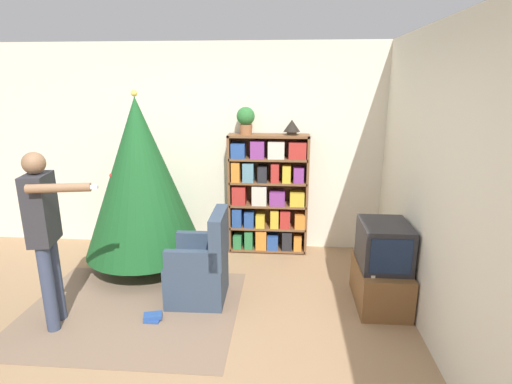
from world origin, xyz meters
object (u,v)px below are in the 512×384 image
Objects in this scene: bookshelf at (268,195)px; potted_plant at (246,119)px; armchair at (201,269)px; standing_person at (45,227)px; table_lamp at (292,126)px; christmas_tree at (141,177)px; television at (384,245)px.

bookshelf is 4.58× the size of potted_plant.
standing_person is at bearing -66.91° from armchair.
table_lamp is at bearing 1.84° from bookshelf.
christmas_tree is 1.27m from standing_person.
standing_person is 2.85m from table_lamp.
christmas_tree is (-2.56, 0.61, 0.47)m from television.
christmas_tree is at bearing -151.04° from potted_plant.
christmas_tree is at bearing -159.71° from table_lamp.
christmas_tree is 1.30× the size of standing_person.
bookshelf is at bearing 133.92° from television.
potted_plant reaches higher than bookshelf.
bookshelf is 1.56m from christmas_tree.
christmas_tree reaches higher than standing_person.
bookshelf is at bearing 23.70° from christmas_tree.
potted_plant is at bearing 180.00° from table_lamp.
television is 0.35× the size of standing_person.
table_lamp is (2.09, 1.81, 0.68)m from standing_person.
armchair is (-1.77, -0.04, -0.30)m from television.
television is 0.27× the size of christmas_tree.
television is 2.68m from christmas_tree.
armchair is 1.90m from potted_plant.
standing_person is 7.89× the size of table_lamp.
christmas_tree is at bearing 166.67° from television.
bookshelf is 0.91m from table_lamp.
bookshelf is at bearing -1.93° from potted_plant.
potted_plant is at bearing 28.96° from christmas_tree.
potted_plant is at bearing 139.65° from television.
bookshelf is 2.69× the size of television.
television is at bearing 89.96° from standing_person.
table_lamp is at bearing 20.29° from christmas_tree.
television is 0.61× the size of armchair.
armchair is 2.01m from table_lamp.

